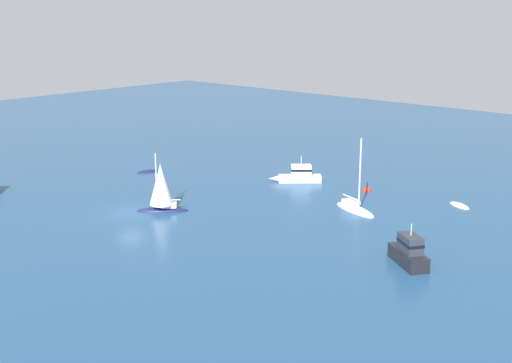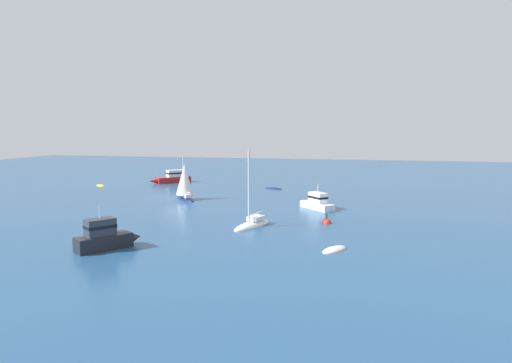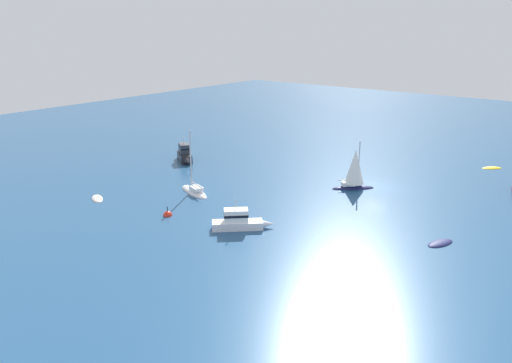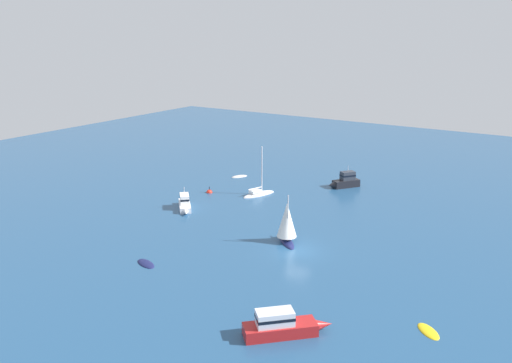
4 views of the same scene
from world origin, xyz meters
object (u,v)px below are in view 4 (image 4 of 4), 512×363
at_px(skiff, 428,332).
at_px(yacht, 259,194).
at_px(dinghy, 239,177).
at_px(cabin_cruiser_1, 345,181).
at_px(dinghy_1, 146,264).
at_px(cabin_cruiser, 282,325).
at_px(launch, 185,203).
at_px(channel_buoy, 209,193).
at_px(sailboat, 287,224).

bearing_deg(skiff, yacht, 7.29).
height_order(dinghy, cabin_cruiser_1, cabin_cruiser_1).
bearing_deg(cabin_cruiser_1, dinghy_1, 26.67).
bearing_deg(dinghy, yacht, 79.02).
bearing_deg(cabin_cruiser, skiff, -9.48).
bearing_deg(yacht, launch, 174.67).
bearing_deg(dinghy_1, yacht, 117.01).
xyz_separation_m(yacht, dinghy, (-6.61, -7.86, -0.14)).
bearing_deg(launch, yacht, 112.55).
height_order(launch, channel_buoy, launch).
height_order(skiff, channel_buoy, channel_buoy).
bearing_deg(cabin_cruiser, launch, 98.34).
bearing_deg(cabin_cruiser_1, dinghy, -42.37).
height_order(sailboat, channel_buoy, sailboat).
bearing_deg(dinghy_1, cabin_cruiser_1, 101.49).
xyz_separation_m(skiff, yacht, (-23.25, -30.51, 0.14)).
relative_size(yacht, sailboat, 1.26).
bearing_deg(cabin_cruiser_1, launch, 2.28).
bearing_deg(cabin_cruiser_1, sailboat, 43.54).
distance_m(yacht, dinghy_1, 26.07).
xyz_separation_m(sailboat, dinghy_1, (12.73, -8.82, -2.05)).
xyz_separation_m(dinghy, cabin_cruiser_1, (-3.67, 16.42, 0.92)).
height_order(skiff, sailboat, sailboat).
height_order(skiff, cabin_cruiser, cabin_cruiser).
relative_size(yacht, launch, 1.51).
height_order(cabin_cruiser, cabin_cruiser_1, cabin_cruiser_1).
bearing_deg(skiff, sailboat, 15.86).
xyz_separation_m(dinghy, launch, (17.00, 3.13, 0.73)).
distance_m(dinghy_1, channel_buoy, 24.99).
bearing_deg(cabin_cruiser, yacht, 80.60).
relative_size(dinghy, dinghy_1, 0.95).
bearing_deg(dinghy, cabin_cruiser_1, 131.65).
xyz_separation_m(cabin_cruiser, dinghy, (-36.45, -29.07, -0.84)).
distance_m(dinghy, dinghy_1, 34.32).
relative_size(cabin_cruiser_1, channel_buoy, 3.57).
bearing_deg(launch, channel_buoy, 150.44).
bearing_deg(dinghy, dinghy_1, 47.93).
relative_size(yacht, cabin_cruiser, 1.24).
xyz_separation_m(cabin_cruiser_1, launch, (20.66, -13.30, -0.19)).
height_order(skiff, dinghy, dinghy).
bearing_deg(dinghy, channel_buoy, 37.10).
height_order(launch, dinghy_1, launch).
xyz_separation_m(sailboat, cabin_cruiser_1, (-23.41, -3.50, -1.12)).
bearing_deg(skiff, cabin_cruiser, 79.92).
xyz_separation_m(skiff, cabin_cruiser_1, (-33.53, -21.95, 0.92)).
height_order(skiff, cabin_cruiser_1, cabin_cruiser_1).
relative_size(sailboat, launch, 1.20).
height_order(cabin_cruiser_1, launch, cabin_cruiser_1).
distance_m(skiff, channel_buoy, 42.28).
bearing_deg(cabin_cruiser_1, cabin_cruiser, 52.54).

